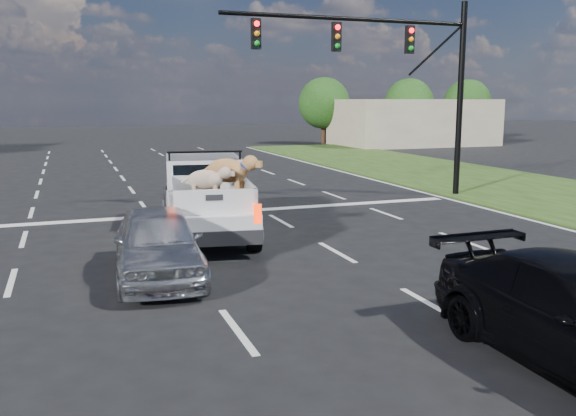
# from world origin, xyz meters

# --- Properties ---
(ground) EXTENTS (160.00, 160.00, 0.00)m
(ground) POSITION_xyz_m (0.00, 0.00, 0.00)
(ground) COLOR black
(ground) RESTS_ON ground
(road_markings) EXTENTS (17.75, 60.00, 0.01)m
(road_markings) POSITION_xyz_m (0.00, 6.56, 0.01)
(road_markings) COLOR silver
(road_markings) RESTS_ON ground
(traffic_signal) EXTENTS (9.11, 0.31, 7.00)m
(traffic_signal) POSITION_xyz_m (7.20, 10.50, 4.73)
(traffic_signal) COLOR black
(traffic_signal) RESTS_ON ground
(building_right) EXTENTS (12.00, 7.00, 3.60)m
(building_right) POSITION_xyz_m (22.00, 34.00, 1.80)
(building_right) COLOR #B7AC8C
(building_right) RESTS_ON ground
(tree_far_d) EXTENTS (4.20, 4.20, 5.40)m
(tree_far_d) POSITION_xyz_m (16.00, 38.00, 3.29)
(tree_far_d) COLOR #332114
(tree_far_d) RESTS_ON ground
(tree_far_e) EXTENTS (4.20, 4.20, 5.40)m
(tree_far_e) POSITION_xyz_m (24.00, 38.00, 3.29)
(tree_far_e) COLOR #332114
(tree_far_e) RESTS_ON ground
(tree_far_f) EXTENTS (4.20, 4.20, 5.40)m
(tree_far_f) POSITION_xyz_m (30.00, 38.00, 3.29)
(tree_far_f) COLOR #332114
(tree_far_f) RESTS_ON ground
(pickup_truck) EXTENTS (2.95, 6.11, 2.20)m
(pickup_truck) POSITION_xyz_m (-0.62, 7.20, 1.04)
(pickup_truck) COLOR black
(pickup_truck) RESTS_ON ground
(silver_sedan) EXTENTS (1.98, 4.27, 1.42)m
(silver_sedan) POSITION_xyz_m (-2.47, 3.38, 0.71)
(silver_sedan) COLOR #AEB1B5
(silver_sedan) RESTS_ON ground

